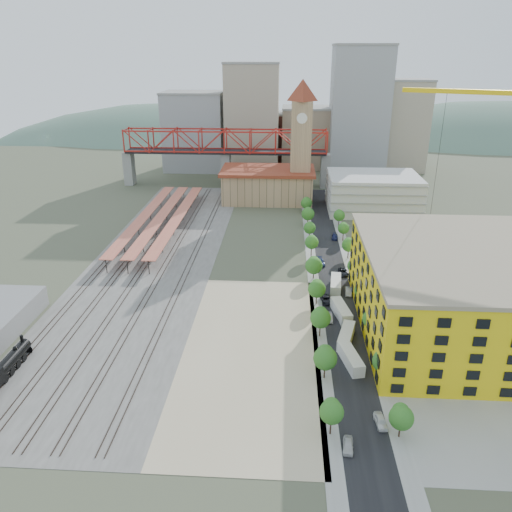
# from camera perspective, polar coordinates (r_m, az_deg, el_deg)

# --- Properties ---
(ground) EXTENTS (400.00, 400.00, 0.00)m
(ground) POSITION_cam_1_polar(r_m,az_deg,el_deg) (132.64, 2.12, -3.37)
(ground) COLOR #474C38
(ground) RESTS_ON ground
(ballast_strip) EXTENTS (36.00, 165.00, 0.06)m
(ballast_strip) POSITION_cam_1_polar(r_m,az_deg,el_deg) (153.43, -11.27, -0.11)
(ballast_strip) COLOR #605E59
(ballast_strip) RESTS_ON ground
(dirt_lot) EXTENTS (28.00, 67.00, 0.06)m
(dirt_lot) POSITION_cam_1_polar(r_m,az_deg,el_deg) (105.30, -0.56, -10.75)
(dirt_lot) COLOR tan
(dirt_lot) RESTS_ON ground
(street_asphalt) EXTENTS (12.00, 170.00, 0.06)m
(street_asphalt) POSITION_cam_1_polar(r_m,az_deg,el_deg) (146.90, 8.52, -0.96)
(street_asphalt) COLOR black
(street_asphalt) RESTS_ON ground
(sidewalk_west) EXTENTS (3.00, 170.00, 0.04)m
(sidewalk_west) POSITION_cam_1_polar(r_m,az_deg,el_deg) (146.49, 6.38, -0.91)
(sidewalk_west) COLOR gray
(sidewalk_west) RESTS_ON ground
(sidewalk_east) EXTENTS (3.00, 170.00, 0.04)m
(sidewalk_east) POSITION_cam_1_polar(r_m,az_deg,el_deg) (147.51, 10.65, -1.00)
(sidewalk_east) COLOR gray
(sidewalk_east) RESTS_ON ground
(construction_pad) EXTENTS (50.00, 90.00, 0.06)m
(construction_pad) POSITION_cam_1_polar(r_m,az_deg,el_deg) (122.57, 23.58, -7.69)
(construction_pad) COLOR gray
(construction_pad) RESTS_ON ground
(rail_tracks) EXTENTS (26.56, 160.00, 0.18)m
(rail_tracks) POSITION_cam_1_polar(r_m,az_deg,el_deg) (153.85, -11.92, -0.06)
(rail_tracks) COLOR #382B23
(rail_tracks) RESTS_ON ground
(platform_canopies) EXTENTS (16.00, 80.00, 4.12)m
(platform_canopies) POSITION_cam_1_polar(r_m,az_deg,el_deg) (178.32, -10.80, 4.48)
(platform_canopies) COLOR #CC6F4E
(platform_canopies) RESTS_ON ground
(station_hall) EXTENTS (38.00, 24.00, 13.10)m
(station_hall) POSITION_cam_1_polar(r_m,az_deg,el_deg) (207.93, 1.36, 8.19)
(station_hall) COLOR tan
(station_hall) RESTS_ON ground
(clock_tower) EXTENTS (12.00, 12.00, 52.00)m
(clock_tower) POSITION_cam_1_polar(r_m,az_deg,el_deg) (201.63, 5.20, 14.04)
(clock_tower) COLOR tan
(clock_tower) RESTS_ON ground
(parking_garage) EXTENTS (34.00, 26.00, 14.00)m
(parking_garage) POSITION_cam_1_polar(r_m,az_deg,el_deg) (198.97, 13.19, 7.05)
(parking_garage) COLOR silver
(parking_garage) RESTS_ON ground
(truss_bridge) EXTENTS (94.00, 9.60, 25.60)m
(truss_bridge) POSITION_cam_1_polar(r_m,az_deg,el_deg) (229.42, -3.51, 12.61)
(truss_bridge) COLOR gray
(truss_bridge) RESTS_ON ground
(construction_building) EXTENTS (44.60, 50.60, 18.80)m
(construction_building) POSITION_cam_1_polar(r_m,az_deg,el_deg) (117.41, 22.91, -3.74)
(construction_building) COLOR gold
(construction_building) RESTS_ON ground
(street_trees) EXTENTS (15.40, 124.40, 8.00)m
(street_trees) POSITION_cam_1_polar(r_m,az_deg,el_deg) (137.81, 8.84, -2.61)
(street_trees) COLOR #215E1C
(street_trees) RESTS_ON ground
(skyline) EXTENTS (133.00, 46.00, 60.00)m
(skyline) POSITION_cam_1_polar(r_m,az_deg,el_deg) (264.13, 4.71, 14.73)
(skyline) COLOR #9EA0A3
(skyline) RESTS_ON ground
(distant_hills) EXTENTS (647.00, 264.00, 227.00)m
(distant_hills) POSITION_cam_1_polar(r_m,az_deg,el_deg) (405.76, 9.35, 2.30)
(distant_hills) COLOR #4C6B59
(distant_hills) RESTS_ON ground
(locomotive) EXTENTS (2.66, 20.53, 5.13)m
(locomotive) POSITION_cam_1_polar(r_m,az_deg,el_deg) (107.44, -26.93, -11.58)
(locomotive) COLOR black
(locomotive) RESTS_ON ground
(site_trailer_a) EXTENTS (4.56, 9.83, 2.60)m
(site_trailer_a) POSITION_cam_1_polar(r_m,az_deg,el_deg) (102.23, 10.78, -11.48)
(site_trailer_a) COLOR silver
(site_trailer_a) RESTS_ON ground
(site_trailer_b) EXTENTS (4.86, 9.90, 2.62)m
(site_trailer_b) POSITION_cam_1_polar(r_m,az_deg,el_deg) (109.33, 10.27, -9.00)
(site_trailer_b) COLOR silver
(site_trailer_b) RESTS_ON ground
(site_trailer_c) EXTENTS (4.42, 10.18, 2.70)m
(site_trailer_c) POSITION_cam_1_polar(r_m,az_deg,el_deg) (118.91, 9.70, -6.20)
(site_trailer_c) COLOR silver
(site_trailer_c) RESTS_ON ground
(site_trailer_d) EXTENTS (3.50, 9.96, 2.67)m
(site_trailer_d) POSITION_cam_1_polar(r_m,az_deg,el_deg) (131.73, 9.10, -3.21)
(site_trailer_d) COLOR silver
(site_trailer_d) RESTS_ON ground
(car_0) EXTENTS (2.06, 4.21, 1.38)m
(car_0) POSITION_cam_1_polar(r_m,az_deg,el_deg) (84.27, 10.47, -20.53)
(car_0) COLOR #BDBDBD
(car_0) RESTS_ON ground
(car_1) EXTENTS (1.67, 4.49, 1.47)m
(car_1) POSITION_cam_1_polar(r_m,az_deg,el_deg) (116.98, 8.32, -6.96)
(car_1) COLOR gray
(car_1) RESTS_ON ground
(car_2) EXTENTS (3.01, 5.43, 1.44)m
(car_2) POSITION_cam_1_polar(r_m,az_deg,el_deg) (124.84, 8.01, -4.96)
(car_2) COLOR black
(car_2) RESTS_ON ground
(car_3) EXTENTS (2.71, 5.51, 1.54)m
(car_3) POSITION_cam_1_polar(r_m,az_deg,el_deg) (146.19, 7.38, -0.69)
(car_3) COLOR navy
(car_3) RESTS_ON ground
(car_4) EXTENTS (2.16, 4.43, 1.46)m
(car_4) POSITION_cam_1_polar(r_m,az_deg,el_deg) (89.51, 14.05, -17.86)
(car_4) COLOR silver
(car_4) RESTS_ON ground
(car_5) EXTENTS (1.98, 4.69, 1.51)m
(car_5) POSITION_cam_1_polar(r_m,az_deg,el_deg) (129.63, 10.52, -4.03)
(car_5) COLOR gray
(car_5) RESTS_ON ground
(car_6) EXTENTS (2.71, 5.23, 1.41)m
(car_6) POSITION_cam_1_polar(r_m,az_deg,el_deg) (140.74, 9.97, -1.82)
(car_6) COLOR black
(car_6) RESTS_ON ground
(car_7) EXTENTS (2.45, 4.92, 1.37)m
(car_7) POSITION_cam_1_polar(r_m,az_deg,el_deg) (167.04, 8.99, 2.17)
(car_7) COLOR navy
(car_7) RESTS_ON ground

